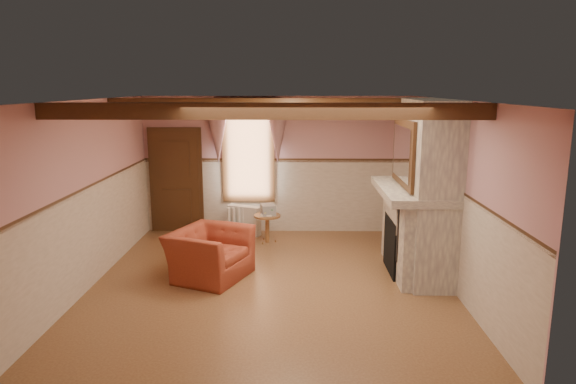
{
  "coord_description": "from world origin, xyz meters",
  "views": [
    {
      "loc": [
        0.38,
        -7.44,
        3.0
      ],
      "look_at": [
        0.25,
        0.8,
        1.29
      ],
      "focal_mm": 32.0,
      "sensor_mm": 36.0,
      "label": 1
    }
  ],
  "objects_px": {
    "radiator": "(244,220)",
    "armchair": "(210,254)",
    "mantel_clock": "(406,175)",
    "side_table": "(267,229)",
    "bowl": "(410,182)",
    "oil_lamp": "(410,176)"
  },
  "relations": [
    {
      "from": "armchair",
      "to": "radiator",
      "type": "bearing_deg",
      "value": 15.67
    },
    {
      "from": "radiator",
      "to": "bowl",
      "type": "height_order",
      "value": "bowl"
    },
    {
      "from": "bowl",
      "to": "armchair",
      "type": "bearing_deg",
      "value": -170.32
    },
    {
      "from": "radiator",
      "to": "armchair",
      "type": "bearing_deg",
      "value": -74.51
    },
    {
      "from": "radiator",
      "to": "side_table",
      "type": "bearing_deg",
      "value": -23.42
    },
    {
      "from": "bowl",
      "to": "oil_lamp",
      "type": "xyz_separation_m",
      "value": [
        0.0,
        -0.02,
        0.1
      ]
    },
    {
      "from": "bowl",
      "to": "mantel_clock",
      "type": "relative_size",
      "value": 1.38
    },
    {
      "from": "radiator",
      "to": "bowl",
      "type": "xyz_separation_m",
      "value": [
        2.93,
        -1.86,
        1.16
      ]
    },
    {
      "from": "radiator",
      "to": "mantel_clock",
      "type": "relative_size",
      "value": 2.92
    },
    {
      "from": "oil_lamp",
      "to": "armchair",
      "type": "bearing_deg",
      "value": -170.73
    },
    {
      "from": "mantel_clock",
      "to": "armchair",
      "type": "bearing_deg",
      "value": -165.55
    },
    {
      "from": "armchair",
      "to": "side_table",
      "type": "height_order",
      "value": "armchair"
    },
    {
      "from": "radiator",
      "to": "bowl",
      "type": "relative_size",
      "value": 2.11
    },
    {
      "from": "armchair",
      "to": "radiator",
      "type": "distance_m",
      "value": 2.43
    },
    {
      "from": "armchair",
      "to": "side_table",
      "type": "distance_m",
      "value": 2.05
    },
    {
      "from": "side_table",
      "to": "oil_lamp",
      "type": "bearing_deg",
      "value": -29.25
    },
    {
      "from": "mantel_clock",
      "to": "side_table",
      "type": "bearing_deg",
      "value": 156.53
    },
    {
      "from": "armchair",
      "to": "oil_lamp",
      "type": "distance_m",
      "value": 3.48
    },
    {
      "from": "side_table",
      "to": "bowl",
      "type": "height_order",
      "value": "bowl"
    },
    {
      "from": "bowl",
      "to": "side_table",
      "type": "bearing_deg",
      "value": 151.18
    },
    {
      "from": "mantel_clock",
      "to": "oil_lamp",
      "type": "height_order",
      "value": "oil_lamp"
    },
    {
      "from": "armchair",
      "to": "radiator",
      "type": "height_order",
      "value": "armchair"
    }
  ]
}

